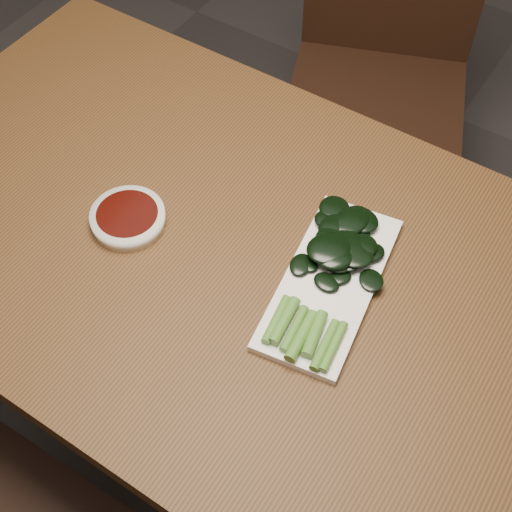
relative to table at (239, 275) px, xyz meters
The scene contains 6 objects.
ground 0.68m from the table, ahead, with size 6.00×6.00×0.00m, color #312E2E.
table is the anchor object (origin of this frame).
chair_far 0.88m from the table, 98.88° to the left, with size 0.59×0.59×0.89m.
sauce_bowl 0.21m from the table, 164.43° to the right, with size 0.13×0.13×0.03m.
serving_plate 0.18m from the table, ahead, with size 0.19×0.34×0.01m.
gai_lan 0.19m from the table, 18.41° to the left, with size 0.19×0.32×0.03m.
Camera 1 is at (0.41, -0.57, 1.70)m, focal length 50.00 mm.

